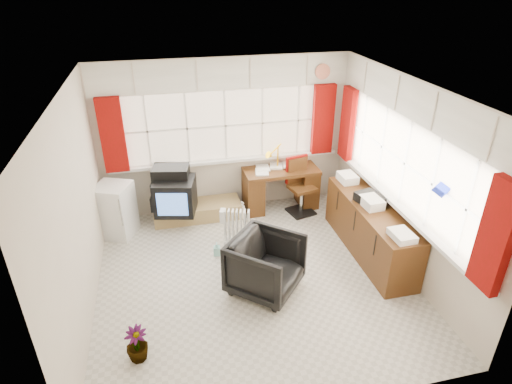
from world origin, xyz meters
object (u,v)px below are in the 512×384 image
tv_bench (198,210)px  crt_tv (175,196)px  desk_lamp (278,151)px  office_chair (266,265)px  task_chair (299,183)px  desk (280,186)px  mini_fridge (115,210)px  radiator (237,231)px  credenza (370,229)px

tv_bench → crt_tv: 0.54m
desk_lamp → office_chair: 2.30m
tv_bench → task_chair: bearing=-4.7°
desk → desk_lamp: desk_lamp is taller
tv_bench → mini_fridge: mini_fridge is taller
radiator → tv_bench: bearing=118.2°
radiator → crt_tv: crt_tv is taller
desk → radiator: (-0.93, -0.96, -0.16)m
desk_lamp → credenza: size_ratio=0.21×
radiator → tv_bench: size_ratio=0.41×
office_chair → tv_bench: office_chair is taller
mini_fridge → radiator: bearing=-21.8°
mini_fridge → crt_tv: bearing=3.5°
mini_fridge → desk_lamp: bearing=7.1°
desk_lamp → radiator: (-0.89, -1.02, -0.77)m
desk → mini_fridge: bearing=-174.3°
desk → radiator: desk is taller
radiator → credenza: 1.90m
desk → tv_bench: desk is taller
desk → crt_tv: (-1.75, -0.21, 0.13)m
task_chair → crt_tv: 2.01m
office_chair → tv_bench: 2.09m
office_chair → credenza: bearing=-33.0°
task_chair → desk: bearing=144.6°
office_chair → radiator: bearing=50.0°
office_chair → tv_bench: (-0.65, 1.97, -0.25)m
task_chair → tv_bench: size_ratio=0.68×
credenza → crt_tv: (-2.61, 1.36, 0.13)m
mini_fridge → tv_bench: bearing=9.9°
radiator → credenza: credenza is taller
desk → radiator: size_ratio=2.17×
desk → credenza: 1.79m
credenza → desk_lamp: bearing=118.9°
office_chair → crt_tv: 2.07m
tv_bench → radiator: bearing=-61.8°
desk → task_chair: (0.26, -0.19, 0.11)m
office_chair → mini_fridge: bearing=88.6°
tv_bench → office_chair: bearing=-71.8°
desk_lamp → crt_tv: 1.80m
office_chair → credenza: credenza is taller
radiator → crt_tv: bearing=137.7°
desk → crt_tv: crt_tv is taller
desk_lamp → mini_fridge: (-2.62, -0.33, -0.59)m
tv_bench → credenza: bearing=-33.7°
credenza → mini_fridge: 3.75m
desk_lamp → mini_fridge: desk_lamp is taller
desk_lamp → desk: bearing=-59.5°
desk_lamp → task_chair: bearing=-39.7°
radiator → crt_tv: size_ratio=0.81×
tv_bench → mini_fridge: 1.29m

